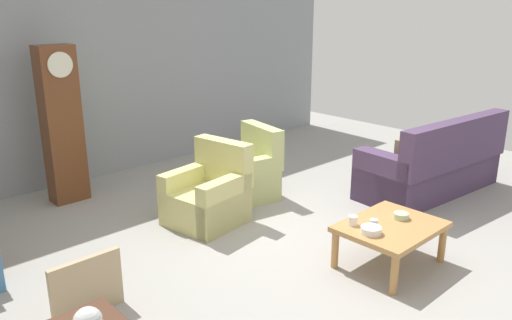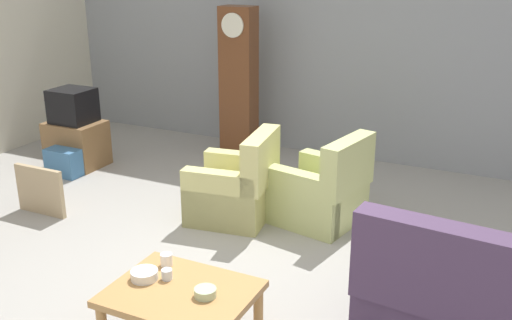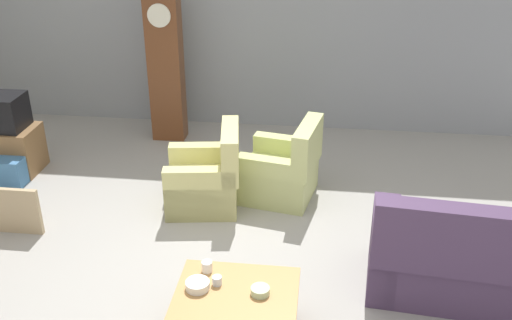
{
  "view_description": "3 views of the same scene",
  "coord_description": "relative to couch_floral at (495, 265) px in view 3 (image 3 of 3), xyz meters",
  "views": [
    {
      "loc": [
        -3.7,
        -3.21,
        2.47
      ],
      "look_at": [
        0.24,
        0.96,
        0.67
      ],
      "focal_mm": 36.17,
      "sensor_mm": 36.0,
      "label": 1
    },
    {
      "loc": [
        2.28,
        -3.73,
        2.57
      ],
      "look_at": [
        0.09,
        0.8,
        0.81
      ],
      "focal_mm": 41.46,
      "sensor_mm": 36.0,
      "label": 2
    },
    {
      "loc": [
        0.9,
        -4.39,
        3.36
      ],
      "look_at": [
        0.3,
        0.59,
        0.87
      ],
      "focal_mm": 40.96,
      "sensor_mm": 36.0,
      "label": 3
    }
  ],
  "objects": [
    {
      "name": "couch_floral",
      "position": [
        0.0,
        0.0,
        0.0
      ],
      "size": [
        2.17,
        1.07,
        1.04
      ],
      "color": "#4C3856",
      "rests_on": "ground_plane"
    },
    {
      "name": "armchair_olive_near",
      "position": [
        -2.75,
        1.29,
        -0.05
      ],
      "size": [
        0.89,
        0.87,
        0.92
      ],
      "color": "#CCC67A",
      "rests_on": "ground_plane"
    },
    {
      "name": "tv_crt",
      "position": [
        -5.31,
        1.83,
        0.42
      ],
      "size": [
        0.48,
        0.44,
        0.42
      ],
      "primitive_type": "cube",
      "color": "black",
      "rests_on": "tv_stand_cabinet"
    },
    {
      "name": "bowl_white_stacked",
      "position": [
        -2.43,
        -0.69,
        0.1
      ],
      "size": [
        0.19,
        0.19,
        0.06
      ],
      "primitive_type": "cylinder",
      "color": "white",
      "rests_on": "coffee_table_wood"
    },
    {
      "name": "storage_box_blue",
      "position": [
        -5.2,
        1.57,
        -0.19
      ],
      "size": [
        0.43,
        0.46,
        0.34
      ],
      "primitive_type": "cube",
      "color": "teal",
      "rests_on": "ground_plane"
    },
    {
      "name": "cup_blue_rimmed",
      "position": [
        -2.29,
        -0.62,
        0.1
      ],
      "size": [
        0.08,
        0.08,
        0.07
      ],
      "primitive_type": "cylinder",
      "color": "silver",
      "rests_on": "coffee_table_wood"
    },
    {
      "name": "ground_plane",
      "position": [
        -2.44,
        0.13,
        -0.36
      ],
      "size": [
        10.4,
        10.4,
        0.0
      ],
      "primitive_type": "plane",
      "color": "#999691"
    },
    {
      "name": "armchair_olive_far",
      "position": [
        -1.93,
        1.58,
        -0.05
      ],
      "size": [
        0.92,
        0.9,
        0.92
      ],
      "color": "#BDC57B",
      "rests_on": "ground_plane"
    },
    {
      "name": "garage_door_wall",
      "position": [
        -2.44,
        3.73,
        1.24
      ],
      "size": [
        8.4,
        0.16,
        3.2
      ],
      "primitive_type": "cube",
      "color": "gray",
      "rests_on": "ground_plane"
    },
    {
      "name": "grandfather_clock",
      "position": [
        -3.63,
        3.05,
        0.63
      ],
      "size": [
        0.44,
        0.3,
        1.95
      ],
      "color": "brown",
      "rests_on": "ground_plane"
    },
    {
      "name": "bowl_shallow_green",
      "position": [
        -1.93,
        -0.7,
        0.1
      ],
      "size": [
        0.15,
        0.15,
        0.06
      ],
      "primitive_type": "cylinder",
      "color": "#B2C69E",
      "rests_on": "coffee_table_wood"
    },
    {
      "name": "cup_white_porcelain",
      "position": [
        -2.4,
        -0.46,
        0.11
      ],
      "size": [
        0.09,
        0.09,
        0.09
      ],
      "primitive_type": "cylinder",
      "color": "white",
      "rests_on": "coffee_table_wood"
    },
    {
      "name": "tv_stand_cabinet",
      "position": [
        -5.31,
        1.83,
        -0.07
      ],
      "size": [
        0.68,
        0.52,
        0.57
      ],
      "primitive_type": "cube",
      "color": "brown",
      "rests_on": "ground_plane"
    },
    {
      "name": "framed_picture_leaning",
      "position": [
        -4.62,
        0.5,
        -0.1
      ],
      "size": [
        0.6,
        0.05,
        0.51
      ],
      "primitive_type": "cube",
      "color": "tan",
      "rests_on": "ground_plane"
    },
    {
      "name": "coffee_table_wood",
      "position": [
        -2.12,
        -0.71,
        0.01
      ],
      "size": [
        0.96,
        0.76,
        0.42
      ],
      "color": "#B27F47",
      "rests_on": "ground_plane"
    }
  ]
}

